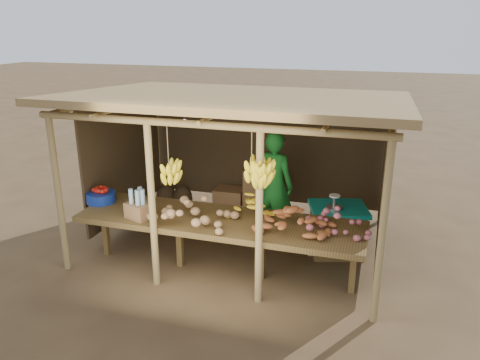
% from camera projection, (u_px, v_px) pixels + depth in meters
% --- Properties ---
extents(ground, '(60.00, 60.00, 0.00)m').
position_uv_depth(ground, '(240.00, 243.00, 7.42)').
color(ground, brown).
rests_on(ground, ground).
extents(stall_structure, '(4.70, 3.50, 2.43)m').
position_uv_depth(stall_structure, '(241.00, 124.00, 6.82)').
color(stall_structure, '#997F4F').
rests_on(stall_structure, ground).
extents(counter, '(3.90, 1.05, 0.80)m').
position_uv_depth(counter, '(219.00, 223.00, 6.33)').
color(counter, brown).
rests_on(counter, ground).
extents(potato_heap, '(1.28, 1.06, 0.37)m').
position_uv_depth(potato_heap, '(189.00, 210.00, 6.10)').
color(potato_heap, '#A27A53').
rests_on(potato_heap, counter).
extents(sweet_potato_heap, '(1.02, 0.76, 0.35)m').
position_uv_depth(sweet_potato_heap, '(293.00, 218.00, 5.89)').
color(sweet_potato_heap, '#AC5A2C').
rests_on(sweet_potato_heap, counter).
extents(onion_heap, '(1.00, 0.83, 0.36)m').
position_uv_depth(onion_heap, '(334.00, 220.00, 5.82)').
color(onion_heap, '#BB5B66').
rests_on(onion_heap, counter).
extents(banana_pile, '(0.54, 0.34, 0.34)m').
position_uv_depth(banana_pile, '(250.00, 206.00, 6.30)').
color(banana_pile, yellow).
rests_on(banana_pile, counter).
extents(tomato_basin, '(0.43, 0.43, 0.22)m').
position_uv_depth(tomato_basin, '(101.00, 196.00, 6.88)').
color(tomato_basin, navy).
rests_on(tomato_basin, counter).
extents(bottle_box, '(0.40, 0.36, 0.42)m').
position_uv_depth(bottle_box, '(139.00, 207.00, 6.30)').
color(bottle_box, '#936841').
rests_on(bottle_box, counter).
extents(vendor, '(0.73, 0.58, 1.74)m').
position_uv_depth(vendor, '(274.00, 185.00, 7.43)').
color(vendor, '#186F24').
rests_on(vendor, ground).
extents(tarp_crate, '(0.98, 0.91, 0.97)m').
position_uv_depth(tarp_crate, '(337.00, 228.00, 6.98)').
color(tarp_crate, brown).
rests_on(tarp_crate, ground).
extents(carton_stack, '(1.12, 0.44, 0.85)m').
position_uv_depth(carton_stack, '(250.00, 194.00, 8.44)').
color(carton_stack, '#936841').
rests_on(carton_stack, ground).
extents(burlap_sacks, '(0.72, 0.38, 0.51)m').
position_uv_depth(burlap_sacks, '(174.00, 196.00, 8.82)').
color(burlap_sacks, '#453520').
rests_on(burlap_sacks, ground).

